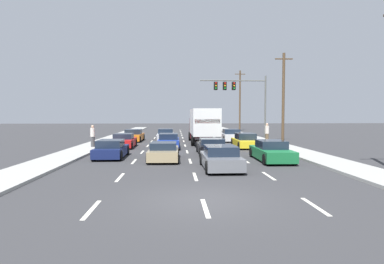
# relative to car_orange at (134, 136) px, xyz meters

# --- Properties ---
(ground_plane) EXTENTS (140.00, 140.00, 0.00)m
(ground_plane) POSITION_rel_car_orange_xyz_m (5.33, 0.79, -0.57)
(ground_plane) COLOR #333335
(sidewalk_right) EXTENTS (2.47, 80.00, 0.14)m
(sidewalk_right) POSITION_rel_car_orange_xyz_m (13.51, -4.21, -0.50)
(sidewalk_right) COLOR #9E9E99
(sidewalk_right) RESTS_ON ground_plane
(sidewalk_left) EXTENTS (2.47, 80.00, 0.14)m
(sidewalk_left) POSITION_rel_car_orange_xyz_m (-2.86, -4.21, -0.50)
(sidewalk_left) COLOR #9E9E99
(sidewalk_left) RESTS_ON ground_plane
(lane_markings) EXTENTS (6.94, 57.00, 0.01)m
(lane_markings) POSITION_rel_car_orange_xyz_m (5.33, -2.68, -0.57)
(lane_markings) COLOR silver
(lane_markings) RESTS_ON ground_plane
(car_orange) EXTENTS (1.98, 4.41, 1.28)m
(car_orange) POSITION_rel_car_orange_xyz_m (0.00, 0.00, 0.00)
(car_orange) COLOR orange
(car_orange) RESTS_ON ground_plane
(car_red) EXTENTS (1.84, 4.07, 1.22)m
(car_red) POSITION_rel_car_orange_xyz_m (0.02, -6.76, -0.02)
(car_red) COLOR red
(car_red) RESTS_ON ground_plane
(car_navy) EXTENTS (1.85, 4.05, 1.20)m
(car_navy) POSITION_rel_car_orange_xyz_m (0.24, -13.42, -0.02)
(car_navy) COLOR #141E4C
(car_navy) RESTS_ON ground_plane
(car_silver) EXTENTS (1.87, 4.20, 1.33)m
(car_silver) POSITION_rel_car_orange_xyz_m (3.40, -0.11, 0.03)
(car_silver) COLOR #B7BABF
(car_silver) RESTS_ON ground_plane
(car_blue) EXTENTS (1.82, 4.29, 1.26)m
(car_blue) POSITION_rel_car_orange_xyz_m (3.87, -7.49, 0.01)
(car_blue) COLOR #1E389E
(car_blue) RESTS_ON ground_plane
(car_tan) EXTENTS (1.92, 4.23, 1.14)m
(car_tan) POSITION_rel_car_orange_xyz_m (3.72, -14.74, -0.05)
(car_tan) COLOR tan
(car_tan) RESTS_ON ground_plane
(box_truck) EXTENTS (2.64, 9.28, 3.36)m
(box_truck) POSITION_rel_car_orange_xyz_m (7.17, -3.06, 1.38)
(box_truck) COLOR white
(box_truck) RESTS_ON ground_plane
(car_black) EXTENTS (1.97, 4.15, 1.15)m
(car_black) POSITION_rel_car_orange_xyz_m (7.00, -11.89, -0.04)
(car_black) COLOR black
(car_black) RESTS_ON ground_plane
(car_gray) EXTENTS (1.94, 4.04, 1.22)m
(car_gray) POSITION_rel_car_orange_xyz_m (6.78, -18.17, -0.01)
(car_gray) COLOR slate
(car_gray) RESTS_ON ground_plane
(car_white) EXTENTS (1.99, 4.06, 1.31)m
(car_white) POSITION_rel_car_orange_xyz_m (10.33, -0.66, 0.02)
(car_white) COLOR white
(car_white) RESTS_ON ground_plane
(car_yellow) EXTENTS (1.85, 4.46, 1.25)m
(car_yellow) POSITION_rel_car_orange_xyz_m (10.43, -7.21, -0.01)
(car_yellow) COLOR yellow
(car_yellow) RESTS_ON ground_plane
(car_green) EXTENTS (1.95, 4.64, 1.25)m
(car_green) POSITION_rel_car_orange_xyz_m (10.31, -15.27, -0.01)
(car_green) COLOR #196B38
(car_green) RESTS_ON ground_plane
(traffic_signal_mast) EXTENTS (7.99, 0.69, 7.48)m
(traffic_signal_mast) POSITION_rel_car_orange_xyz_m (11.74, 3.93, 5.11)
(traffic_signal_mast) COLOR #595B56
(traffic_signal_mast) RESTS_ON ground_plane
(utility_pole_mid) EXTENTS (1.80, 0.28, 9.08)m
(utility_pole_mid) POSITION_rel_car_orange_xyz_m (15.46, -2.02, 4.10)
(utility_pole_mid) COLOR brown
(utility_pole_mid) RESTS_ON ground_plane
(utility_pole_far) EXTENTS (1.80, 0.28, 10.36)m
(utility_pole_far) POSITION_rel_car_orange_xyz_m (15.55, 20.80, 4.75)
(utility_pole_far) COLOR brown
(utility_pole_far) RESTS_ON ground_plane
(pedestrian_near_corner) EXTENTS (0.38, 0.38, 1.87)m
(pedestrian_near_corner) POSITION_rel_car_orange_xyz_m (13.23, -4.08, 0.51)
(pedestrian_near_corner) COLOR brown
(pedestrian_near_corner) RESTS_ON sidewalk_right
(pedestrian_mid_block) EXTENTS (0.38, 0.38, 1.82)m
(pedestrian_mid_block) POSITION_rel_car_orange_xyz_m (-2.47, -7.30, 0.48)
(pedestrian_mid_block) COLOR #3F3F42
(pedestrian_mid_block) RESTS_ON sidewalk_left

